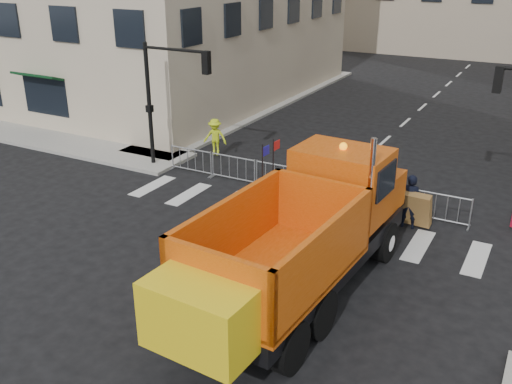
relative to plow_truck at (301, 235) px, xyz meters
The scene contains 9 objects.
ground 3.04m from the plow_truck, 157.80° to the right, with size 120.00×120.00×0.00m, color black.
sidewalk_back 8.13m from the plow_truck, 105.91° to the left, with size 64.00×5.00×0.15m, color gray.
traffic_light_left 12.16m from the plow_truck, 146.96° to the left, with size 0.18×0.18×5.40m, color black.
crowd_barriers 7.45m from the plow_truck, 113.51° to the left, with size 12.60×0.60×1.10m, color #9EA0A5, non-canonical shape.
plow_truck is the anchor object (origin of this frame).
cop_a 6.06m from the plow_truck, 76.07° to the left, with size 0.71×0.46×1.94m, color black.
cop_b 4.95m from the plow_truck, 93.35° to the left, with size 0.86×0.67×1.77m, color black.
cop_c 6.14m from the plow_truck, 94.22° to the left, with size 1.09×0.45×1.86m, color black.
worker 12.19m from the plow_truck, 133.18° to the left, with size 1.10×0.63×1.70m, color #BFD619.
Camera 1 is at (7.51, -11.39, 8.67)m, focal length 40.00 mm.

